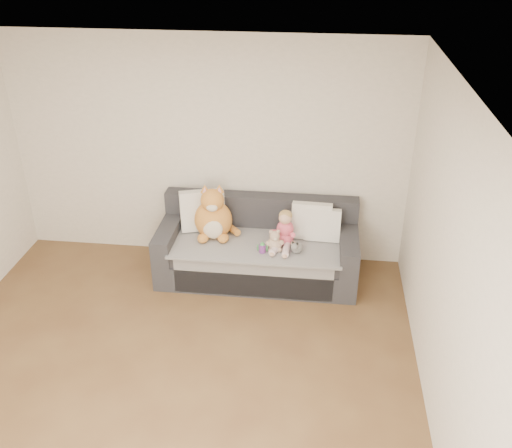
{
  "coord_description": "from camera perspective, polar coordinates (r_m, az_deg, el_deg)",
  "views": [
    {
      "loc": [
        1.24,
        -3.4,
        3.64
      ],
      "look_at": [
        0.62,
        1.87,
        0.75
      ],
      "focal_mm": 40.0,
      "sensor_mm": 36.0,
      "label": 1
    }
  ],
  "objects": [
    {
      "name": "room_shell",
      "position": [
        4.65,
        -9.75,
        -2.1
      ],
      "size": [
        5.0,
        5.0,
        5.0
      ],
      "color": "brown",
      "rests_on": "ground"
    },
    {
      "name": "sofa",
      "position": [
        6.42,
        0.2,
        -2.65
      ],
      "size": [
        2.2,
        0.94,
        0.85
      ],
      "color": "#29292F",
      "rests_on": "ground"
    },
    {
      "name": "cushion_left",
      "position": [
        6.46,
        -5.39,
        1.39
      ],
      "size": [
        0.54,
        0.36,
        0.47
      ],
      "rotation": [
        0.0,
        0.0,
        0.3
      ],
      "color": "white",
      "rests_on": "sofa"
    },
    {
      "name": "cushion_right_back",
      "position": [
        6.29,
        5.58,
        0.31
      ],
      "size": [
        0.45,
        0.22,
        0.41
      ],
      "rotation": [
        0.0,
        0.0,
        -0.04
      ],
      "color": "white",
      "rests_on": "sofa"
    },
    {
      "name": "cushion_right_front",
      "position": [
        6.27,
        6.67,
        -0.07
      ],
      "size": [
        0.4,
        0.19,
        0.37
      ],
      "rotation": [
        0.0,
        0.0,
        -0.04
      ],
      "color": "white",
      "rests_on": "sofa"
    },
    {
      "name": "toddler",
      "position": [
        6.12,
        2.85,
        -0.76
      ],
      "size": [
        0.29,
        0.42,
        0.41
      ],
      "rotation": [
        0.0,
        0.0,
        -0.16
      ],
      "color": "#D44B6E",
      "rests_on": "sofa"
    },
    {
      "name": "plush_cat",
      "position": [
        6.29,
        -4.28,
        0.7
      ],
      "size": [
        0.52,
        0.47,
        0.65
      ],
      "rotation": [
        0.0,
        0.0,
        0.13
      ],
      "color": "#C66B2C",
      "rests_on": "sofa"
    },
    {
      "name": "teddy_bear",
      "position": [
        6.06,
        1.87,
        -1.83
      ],
      "size": [
        0.19,
        0.15,
        0.25
      ],
      "rotation": [
        0.0,
        0.0,
        0.25
      ],
      "color": "tan",
      "rests_on": "sofa"
    },
    {
      "name": "plush_cow",
      "position": [
        6.05,
        4.07,
        -2.33
      ],
      "size": [
        0.13,
        0.19,
        0.16
      ],
      "rotation": [
        0.0,
        0.0,
        -0.3
      ],
      "color": "white",
      "rests_on": "sofa"
    },
    {
      "name": "sippy_cup",
      "position": [
        6.04,
        0.64,
        -2.32
      ],
      "size": [
        0.12,
        0.07,
        0.13
      ],
      "rotation": [
        0.0,
        0.0,
        -0.04
      ],
      "color": "#79348F",
      "rests_on": "sofa"
    }
  ]
}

